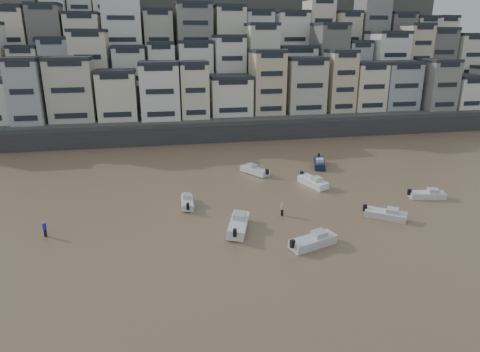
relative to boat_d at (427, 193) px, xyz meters
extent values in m
cube|color=#38383A|center=(-19.81, 37.23, 1.07)|extent=(140.00, 3.00, 3.50)
cube|color=#4C4C47|center=(-14.81, 44.23, 1.32)|extent=(140.00, 14.00, 4.00)
cube|color=#4C4C47|center=(-14.81, 56.23, 4.32)|extent=(140.00, 14.00, 10.00)
cube|color=#4C4C47|center=(-14.81, 68.23, 8.32)|extent=(140.00, 14.00, 18.00)
cube|color=#4C4C47|center=(-14.81, 80.23, 12.32)|extent=(140.00, 16.00, 26.00)
cube|color=#4C4C47|center=(-14.81, 94.23, 15.32)|extent=(140.00, 18.00, 32.00)
camera|label=1|loc=(-34.68, -46.95, 19.86)|focal=32.00mm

